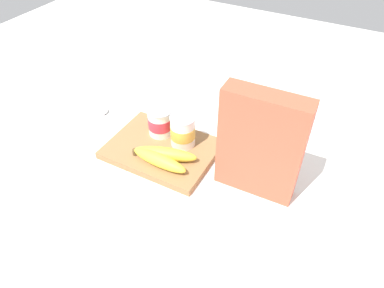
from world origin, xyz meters
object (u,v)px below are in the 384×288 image
at_px(banana_bunch, 162,157).
at_px(yogurt_cup_back, 183,131).
at_px(cereal_box, 260,146).
at_px(yogurt_cup_front, 160,121).
at_px(cutting_board, 162,149).
at_px(spoon, 103,116).

bearing_deg(banana_bunch, yogurt_cup_back, 82.45).
xyz_separation_m(yogurt_cup_back, banana_bunch, (-0.01, -0.09, -0.03)).
distance_m(cereal_box, banana_bunch, 0.27).
xyz_separation_m(cereal_box, yogurt_cup_back, (-0.24, 0.04, -0.08)).
height_order(yogurt_cup_back, banana_bunch, yogurt_cup_back).
distance_m(yogurt_cup_front, yogurt_cup_back, 0.08).
distance_m(cutting_board, banana_bunch, 0.07).
bearing_deg(yogurt_cup_front, cereal_box, -9.41).
bearing_deg(cutting_board, yogurt_cup_back, 40.17).
xyz_separation_m(cereal_box, spoon, (-0.54, 0.05, -0.14)).
distance_m(cutting_board, spoon, 0.27).
distance_m(cereal_box, spoon, 0.56).
bearing_deg(cereal_box, yogurt_cup_front, 169.20).
bearing_deg(yogurt_cup_front, banana_bunch, -55.94).
bearing_deg(yogurt_cup_front, spoon, -179.49).
height_order(yogurt_cup_front, banana_bunch, yogurt_cup_front).
xyz_separation_m(cutting_board, yogurt_cup_back, (0.05, 0.04, 0.06)).
relative_size(cutting_board, spoon, 2.37).
bearing_deg(spoon, cutting_board, -10.83).
distance_m(yogurt_cup_back, spoon, 0.32).
bearing_deg(cereal_box, yogurt_cup_back, 168.62).
height_order(cereal_box, banana_bunch, cereal_box).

